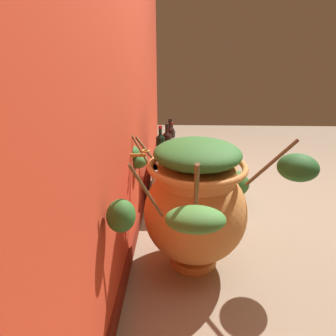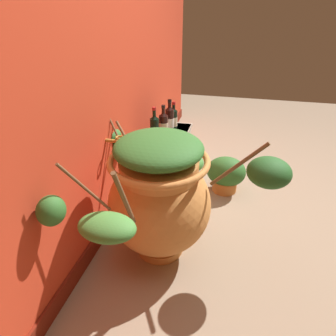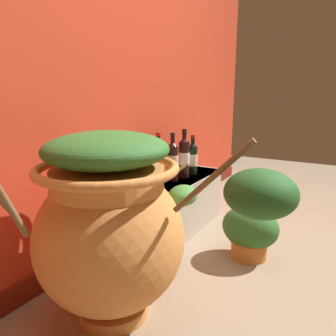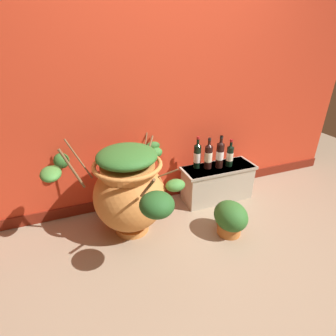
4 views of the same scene
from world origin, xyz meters
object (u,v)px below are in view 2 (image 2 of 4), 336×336
at_px(wine_bottle_left, 174,119).
at_px(wine_bottle_middle, 163,126).
at_px(terracotta_urn, 160,193).
at_px(wine_bottle_right, 155,130).
at_px(wine_bottle_back, 170,121).
at_px(potted_shrub, 226,174).

height_order(wine_bottle_left, wine_bottle_middle, wine_bottle_middle).
distance_m(terracotta_urn, wine_bottle_right, 0.82).
relative_size(terracotta_urn, wine_bottle_middle, 3.97).
distance_m(wine_bottle_left, wine_bottle_back, 0.12).
bearing_deg(terracotta_urn, wine_bottle_left, 8.90).
height_order(wine_bottle_middle, wine_bottle_right, wine_bottle_right).
bearing_deg(wine_bottle_back, wine_bottle_middle, 167.64).
bearing_deg(potted_shrub, wine_bottle_right, 93.11).
xyz_separation_m(terracotta_urn, wine_bottle_middle, (0.88, 0.21, 0.08)).
xyz_separation_m(wine_bottle_right, potted_shrub, (0.03, -0.63, -0.36)).
bearing_deg(wine_bottle_back, potted_shrub, -108.62).
relative_size(wine_bottle_left, potted_shrub, 0.88).
xyz_separation_m(wine_bottle_back, potted_shrub, (-0.19, -0.55, -0.37)).
bearing_deg(terracotta_urn, wine_bottle_right, 18.59).
distance_m(wine_bottle_left, wine_bottle_right, 0.35).
distance_m(wine_bottle_right, wine_bottle_back, 0.23).
xyz_separation_m(wine_bottle_right, wine_bottle_back, (0.22, -0.08, 0.01)).
relative_size(terracotta_urn, wine_bottle_right, 3.87).
bearing_deg(wine_bottle_middle, wine_bottle_left, -8.82).
height_order(terracotta_urn, potted_shrub, terracotta_urn).
bearing_deg(wine_bottle_back, terracotta_urn, -169.51).
xyz_separation_m(terracotta_urn, wine_bottle_right, (0.78, 0.26, 0.08)).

